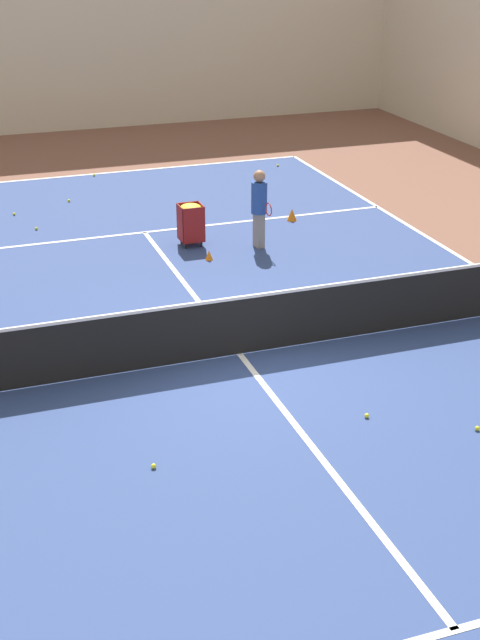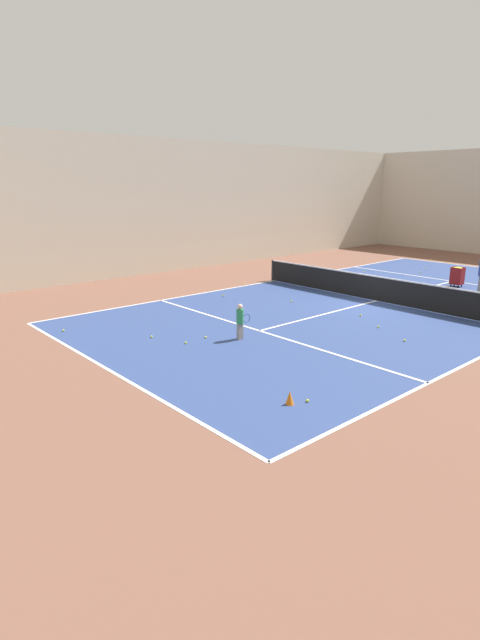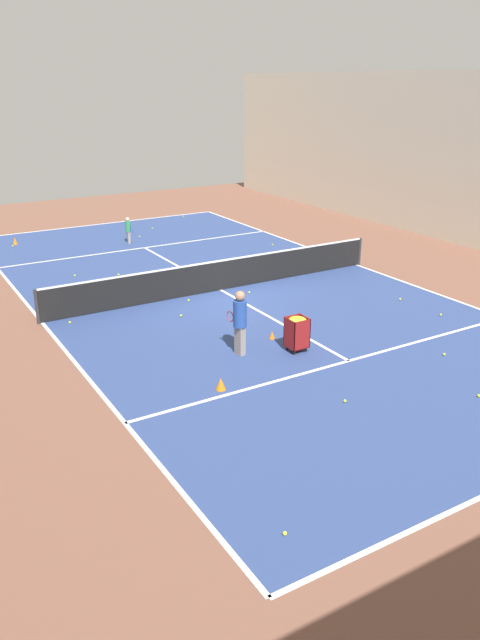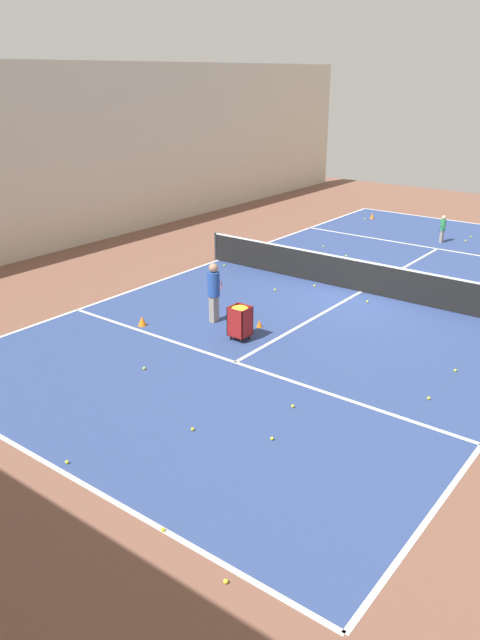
{
  "view_description": "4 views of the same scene",
  "coord_description": "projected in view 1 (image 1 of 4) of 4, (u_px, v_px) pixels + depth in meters",
  "views": [
    {
      "loc": [
        -4.31,
        -12.3,
        6.54
      ],
      "look_at": [
        0.0,
        0.0,
        0.62
      ],
      "focal_mm": 50.0,
      "sensor_mm": 36.0,
      "label": 1
    },
    {
      "loc": [
        11.28,
        -17.29,
        4.6
      ],
      "look_at": [
        0.27,
        -7.63,
        0.62
      ],
      "focal_mm": 28.0,
      "sensor_mm": 36.0,
      "label": 2
    },
    {
      "loc": [
        9.56,
        17.29,
        6.54
      ],
      "look_at": [
        2.11,
        4.79,
        0.93
      ],
      "focal_mm": 35.0,
      "sensor_mm": 36.0,
      "label": 3
    },
    {
      "loc": [
        -8.36,
        17.29,
        6.54
      ],
      "look_at": [
        0.76,
        5.37,
        0.55
      ],
      "focal_mm": 35.0,
      "sensor_mm": 36.0,
      "label": 4
    }
  ],
  "objects": [
    {
      "name": "line_baseline_far",
      "position": [
        99.0,
        174.0,
        24.8
      ],
      "size": [
        11.79,
        0.1,
        0.0
      ],
      "primitive_type": "cube",
      "color": "white",
      "rests_on": "ground"
    },
    {
      "name": "court_playing_area",
      "position": [
        240.0,
        354.0,
        14.57
      ],
      "size": [
        11.79,
        23.82,
        0.0
      ],
      "color": "navy",
      "rests_on": "ground"
    },
    {
      "name": "tennis_ball_13",
      "position": [
        187.0,
        205.0,
        22.01
      ],
      "size": [
        0.07,
        0.07,
        0.07
      ],
      "primitive_type": "sphere",
      "color": "yellow",
      "rests_on": "ground"
    },
    {
      "name": "tennis_ball_20",
      "position": [
        325.0,
        299.0,
        16.59
      ],
      "size": [
        0.07,
        0.07,
        0.07
      ],
      "primitive_type": "sphere",
      "color": "yellow",
      "rests_on": "ground"
    },
    {
      "name": "line_service_far",
      "position": [
        145.0,
        232.0,
        20.2
      ],
      "size": [
        11.79,
        0.1,
        0.0
      ],
      "primitive_type": "cube",
      "color": "white",
      "rests_on": "ground"
    },
    {
      "name": "tennis_ball_22",
      "position": [
        190.0,
        338.0,
        15.05
      ],
      "size": [
        0.07,
        0.07,
        0.07
      ],
      "primitive_type": "sphere",
      "color": "yellow",
      "rests_on": "ground"
    },
    {
      "name": "tennis_ball_18",
      "position": [
        367.0,
        416.0,
        12.72
      ],
      "size": [
        0.07,
        0.07,
        0.07
      ],
      "primitive_type": "sphere",
      "color": "yellow",
      "rests_on": "ground"
    },
    {
      "name": "training_cone_1",
      "position": [
        292.0,
        215.0,
        20.93
      ],
      "size": [
        0.24,
        0.24,
        0.28
      ],
      "primitive_type": "cone",
      "color": "orange",
      "rests_on": "ground"
    },
    {
      "name": "tennis_net",
      "position": [
        240.0,
        325.0,
        14.35
      ],
      "size": [
        12.09,
        0.1,
        1.04
      ],
      "color": "#2D2D33",
      "rests_on": "ground"
    },
    {
      "name": "tennis_ball_1",
      "position": [
        69.0,
        201.0,
        22.34
      ],
      "size": [
        0.07,
        0.07,
        0.07
      ],
      "primitive_type": "sphere",
      "color": "yellow",
      "rests_on": "ground"
    },
    {
      "name": "tennis_ball_23",
      "position": [
        154.0,
        466.0,
        11.55
      ],
      "size": [
        0.07,
        0.07,
        0.07
      ],
      "primitive_type": "sphere",
      "color": "yellow",
      "rests_on": "ground"
    },
    {
      "name": "hall_enclosure_far",
      "position": [
        56.0,
        22.0,
        28.4
      ],
      "size": [
        23.36,
        0.15,
        6.94
      ],
      "color": "beige",
      "rests_on": "ground"
    },
    {
      "name": "tennis_ball_4",
      "position": [
        278.0,
        165.0,
        25.5
      ],
      "size": [
        0.07,
        0.07,
        0.07
      ],
      "primitive_type": "sphere",
      "color": "yellow",
      "rests_on": "ground"
    },
    {
      "name": "tennis_ball_16",
      "position": [
        14.0,
        214.0,
        21.34
      ],
      "size": [
        0.07,
        0.07,
        0.07
      ],
      "primitive_type": "sphere",
      "color": "yellow",
      "rests_on": "ground"
    },
    {
      "name": "training_cone_0",
      "position": [
        209.0,
        255.0,
        18.54
      ],
      "size": [
        0.16,
        0.16,
        0.21
      ],
      "primitive_type": "cone",
      "color": "orange",
      "rests_on": "ground"
    },
    {
      "name": "tennis_ball_5",
      "position": [
        309.0,
        329.0,
        15.4
      ],
      "size": [
        0.07,
        0.07,
        0.07
      ],
      "primitive_type": "sphere",
      "color": "yellow",
      "rests_on": "ground"
    },
    {
      "name": "coach_at_net",
      "position": [
        259.0,
        204.0,
        18.92
      ],
      "size": [
        0.37,
        0.67,
        1.7
      ],
      "rotation": [
        0.0,
        0.0,
        -1.47
      ],
      "color": "gray",
      "rests_on": "ground"
    },
    {
      "name": "ground_plane",
      "position": [
        240.0,
        355.0,
        14.57
      ],
      "size": [
        39.38,
        39.38,
        0.0
      ],
      "primitive_type": "plane",
      "color": "brown"
    },
    {
      "name": "line_service_near",
      "position": [
        455.0,
        630.0,
        8.94
      ],
      "size": [
        11.79,
        0.1,
        0.0
      ],
      "primitive_type": "cube",
      "color": "white",
      "rests_on": "ground"
    },
    {
      "name": "line_centre_service",
      "position": [
        240.0,
        354.0,
        14.57
      ],
      "size": [
        0.1,
        13.1,
        0.0
      ],
      "primitive_type": "cube",
      "color": "white",
      "rests_on": "ground"
    },
    {
      "name": "ball_cart",
      "position": [
        191.0,
        217.0,
        19.14
      ],
      "size": [
        0.5,
        0.48,
        0.93
      ],
      "color": "maroon",
      "rests_on": "ground"
    },
    {
      "name": "tennis_ball_12",
      "position": [
        477.0,
        428.0,
        12.4
      ],
      "size": [
        0.07,
        0.07,
        0.07
      ],
      "primitive_type": "sphere",
      "color": "yellow",
      "rests_on": "ground"
    },
    {
      "name": "tennis_ball_6",
      "position": [
        94.0,
        175.0,
        24.55
      ],
      "size": [
        0.07,
        0.07,
        0.07
      ],
      "primitive_type": "sphere",
      "color": "yellow",
      "rests_on": "ground"
    },
    {
      "name": "tennis_ball_10",
      "position": [
        36.0,
        228.0,
        20.34
      ],
      "size": [
        0.07,
        0.07,
        0.07
      ],
      "primitive_type": "sphere",
      "color": "yellow",
      "rests_on": "ground"
    }
  ]
}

